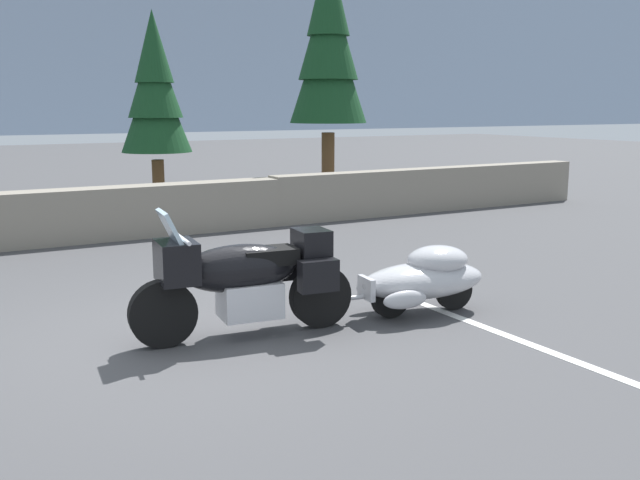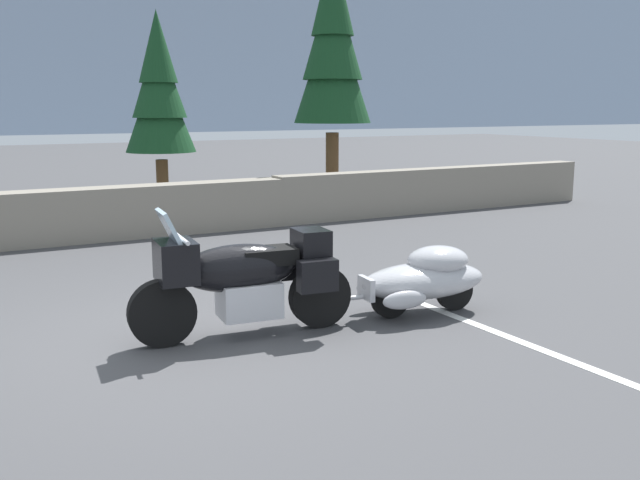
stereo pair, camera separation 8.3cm
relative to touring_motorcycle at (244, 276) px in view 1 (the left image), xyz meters
name	(u,v)px [view 1 (the left image)]	position (x,y,z in m)	size (l,w,h in m)	color
ground_plane	(175,340)	(-0.66, 0.24, -0.62)	(80.00, 80.00, 0.00)	#424244
stone_guard_wall	(49,218)	(-0.83, 6.10, -0.17)	(24.00, 0.62, 0.95)	gray
touring_motorcycle	(244,276)	(0.00, 0.00, 0.00)	(2.31, 0.90, 1.33)	black
car_shaped_trailer	(424,277)	(2.08, -0.24, -0.21)	(2.23, 0.89, 0.76)	black
pine_tree_tall	(328,44)	(5.72, 8.03, 3.06)	(1.77, 1.77, 5.87)	brown
pine_tree_secondary	(155,90)	(1.68, 8.08, 2.01)	(1.43, 1.43, 4.20)	brown
parking_stripe_marker	(503,334)	(2.31, -1.26, -0.62)	(0.12, 3.60, 0.01)	silver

